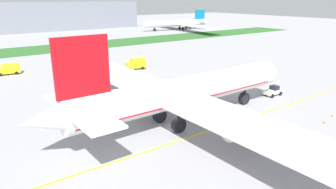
# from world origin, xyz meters

# --- Properties ---
(ground_plane) EXTENTS (600.00, 600.00, 0.00)m
(ground_plane) POSITION_xyz_m (0.00, 0.00, 0.00)
(ground_plane) COLOR #9E9EA3
(ground_plane) RESTS_ON ground
(apron_taxi_line) EXTENTS (280.00, 0.36, 0.01)m
(apron_taxi_line) POSITION_xyz_m (0.00, -3.83, 0.00)
(apron_taxi_line) COLOR yellow
(apron_taxi_line) RESTS_ON ground
(grass_median_strip) EXTENTS (320.00, 24.00, 0.10)m
(grass_median_strip) POSITION_xyz_m (0.00, 98.07, 0.05)
(grass_median_strip) COLOR #2D6628
(grass_median_strip) RESTS_ON ground
(airliner_foreground) EXTENTS (50.77, 80.67, 16.22)m
(airliner_foreground) POSITION_xyz_m (2.38, 1.59, 5.51)
(airliner_foreground) COLOR white
(airliner_foreground) RESTS_ON ground
(pushback_tug) EXTENTS (6.11, 2.61, 2.13)m
(pushback_tug) POSITION_xyz_m (28.81, 2.08, 0.98)
(pushback_tug) COLOR white
(pushback_tug) RESTS_ON ground
(ground_crew_wingwalker_port) EXTENTS (0.57, 0.32, 1.66)m
(ground_crew_wingwalker_port) POSITION_xyz_m (4.97, -0.44, 1.01)
(ground_crew_wingwalker_port) COLOR black
(ground_crew_wingwalker_port) RESTS_ON ground
(traffic_cone_near_nose) EXTENTS (0.36, 0.36, 0.58)m
(traffic_cone_near_nose) POSITION_xyz_m (22.50, -13.12, 0.28)
(traffic_cone_near_nose) COLOR #F2590C
(traffic_cone_near_nose) RESTS_ON ground
(traffic_cone_port_wing) EXTENTS (0.36, 0.36, 0.58)m
(traffic_cone_port_wing) POSITION_xyz_m (26.89, -12.27, 0.28)
(traffic_cone_port_wing) COLOR #F2590C
(traffic_cone_port_wing) RESTS_ON ground
(service_truck_baggage_loader) EXTENTS (6.27, 3.44, 3.22)m
(service_truck_baggage_loader) POSITION_xyz_m (17.46, 42.60, 1.70)
(service_truck_baggage_loader) COLOR yellow
(service_truck_baggage_loader) RESTS_ON ground
(service_truck_catering_van) EXTENTS (6.29, 2.86, 3.02)m
(service_truck_catering_van) POSITION_xyz_m (-15.16, 57.83, 1.61)
(service_truck_catering_van) COLOR yellow
(service_truck_catering_van) RESTS_ON ground
(parked_airliner_far_centre) EXTENTS (50.20, 82.65, 12.83)m
(parked_airliner_far_centre) POSITION_xyz_m (100.03, 128.81, 4.35)
(parked_airliner_far_centre) COLOR white
(parked_airliner_far_centre) RESTS_ON ground
(terminal_building) EXTENTS (119.91, 20.00, 18.00)m
(terminal_building) POSITION_xyz_m (30.15, 175.78, 9.00)
(terminal_building) COLOR gray
(terminal_building) RESTS_ON ground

